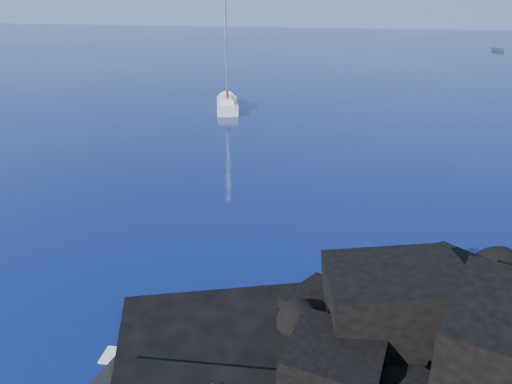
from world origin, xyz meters
TOP-DOWN VIEW (x-y plane):
  - surf_foam at (5.00, 5.00)m, footprint 10.00×8.00m
  - sailboat at (-7.77, 44.23)m, footprint 5.64×11.30m
  - distant_boat_a at (35.87, 120.41)m, footprint 1.97×4.55m

SIDE VIEW (x-z plane):
  - surf_foam at x=5.00m, z-range -0.03..0.03m
  - sailboat at x=-7.77m, z-range -5.83..5.83m
  - distant_boat_a at x=35.87m, z-range -0.29..0.29m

